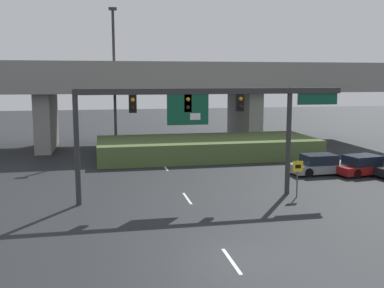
{
  "coord_description": "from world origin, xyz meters",
  "views": [
    {
      "loc": [
        -4.52,
        -15.58,
        6.73
      ],
      "look_at": [
        0.0,
        7.05,
        3.29
      ],
      "focal_mm": 42.0,
      "sensor_mm": 36.0,
      "label": 1
    }
  ],
  "objects_px": {
    "signal_gantry": "(205,110)",
    "parked_sedan_mid_right": "(363,166)",
    "speed_limit_sign": "(298,173)",
    "highway_light_pole_near": "(114,77)",
    "parked_sedan_near_right": "(320,165)"
  },
  "relations": [
    {
      "from": "signal_gantry",
      "to": "parked_sedan_mid_right",
      "type": "bearing_deg",
      "value": 17.52
    },
    {
      "from": "speed_limit_sign",
      "to": "parked_sedan_mid_right",
      "type": "relative_size",
      "value": 0.46
    },
    {
      "from": "parked_sedan_mid_right",
      "to": "highway_light_pole_near",
      "type": "bearing_deg",
      "value": 132.08
    },
    {
      "from": "signal_gantry",
      "to": "parked_sedan_mid_right",
      "type": "xyz_separation_m",
      "value": [
        12.25,
        3.87,
        -4.3
      ]
    },
    {
      "from": "parked_sedan_near_right",
      "to": "parked_sedan_mid_right",
      "type": "height_order",
      "value": "parked_sedan_near_right"
    },
    {
      "from": "highway_light_pole_near",
      "to": "parked_sedan_near_right",
      "type": "relative_size",
      "value": 2.92
    },
    {
      "from": "speed_limit_sign",
      "to": "parked_sedan_near_right",
      "type": "bearing_deg",
      "value": 52.29
    },
    {
      "from": "speed_limit_sign",
      "to": "parked_sedan_mid_right",
      "type": "height_order",
      "value": "speed_limit_sign"
    },
    {
      "from": "speed_limit_sign",
      "to": "highway_light_pole_near",
      "type": "bearing_deg",
      "value": 118.55
    },
    {
      "from": "parked_sedan_near_right",
      "to": "parked_sedan_mid_right",
      "type": "bearing_deg",
      "value": -15.6
    },
    {
      "from": "speed_limit_sign",
      "to": "parked_sedan_near_right",
      "type": "distance_m",
      "value": 6.88
    },
    {
      "from": "speed_limit_sign",
      "to": "highway_light_pole_near",
      "type": "distance_m",
      "value": 20.66
    },
    {
      "from": "highway_light_pole_near",
      "to": "parked_sedan_near_right",
      "type": "distance_m",
      "value": 19.29
    },
    {
      "from": "signal_gantry",
      "to": "parked_sedan_mid_right",
      "type": "height_order",
      "value": "signal_gantry"
    },
    {
      "from": "signal_gantry",
      "to": "highway_light_pole_near",
      "type": "distance_m",
      "value": 17.37
    }
  ]
}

